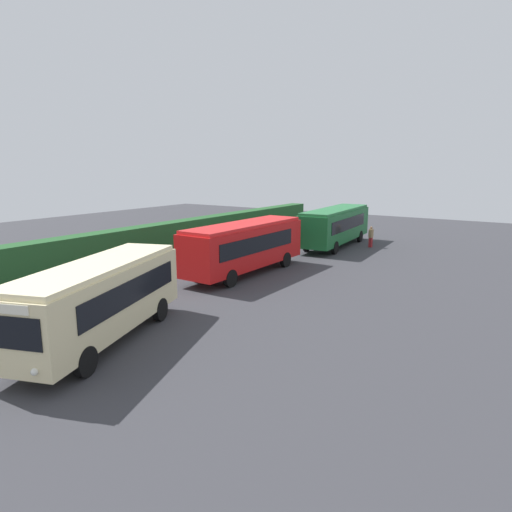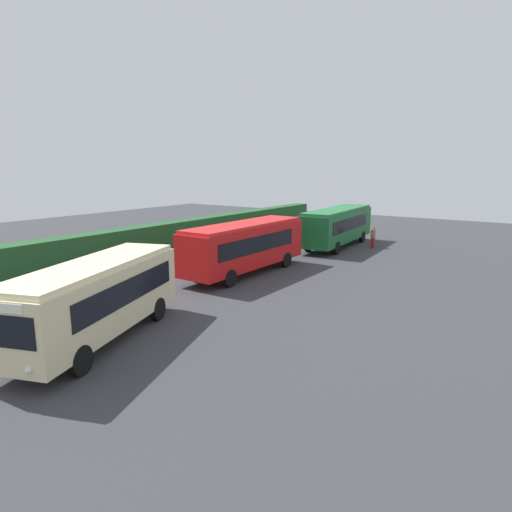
{
  "view_description": "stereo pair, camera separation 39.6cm",
  "coord_description": "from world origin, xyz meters",
  "px_view_note": "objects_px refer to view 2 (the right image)",
  "views": [
    {
      "loc": [
        -20.95,
        -15.46,
        6.62
      ],
      "look_at": [
        1.33,
        -0.8,
        1.22
      ],
      "focal_mm": 31.33,
      "sensor_mm": 36.0,
      "label": 1
    },
    {
      "loc": [
        -20.73,
        -15.79,
        6.62
      ],
      "look_at": [
        1.33,
        -0.8,
        1.22
      ],
      "focal_mm": 31.33,
      "sensor_mm": 36.0,
      "label": 2
    }
  ],
  "objects_px": {
    "bus_cream": "(96,296)",
    "person_far": "(373,237)",
    "traffic_cone": "(267,250)",
    "person_right": "(317,231)",
    "bus_red": "(245,245)",
    "bus_green": "(337,225)"
  },
  "relations": [
    {
      "from": "bus_cream",
      "to": "person_right",
      "type": "relative_size",
      "value": 4.69
    },
    {
      "from": "bus_cream",
      "to": "bus_red",
      "type": "height_order",
      "value": "bus_red"
    },
    {
      "from": "bus_red",
      "to": "person_right",
      "type": "xyz_separation_m",
      "value": [
        13.0,
        1.58,
        -0.8
      ]
    },
    {
      "from": "bus_green",
      "to": "person_far",
      "type": "distance_m",
      "value": 3.07
    },
    {
      "from": "bus_green",
      "to": "person_far",
      "type": "bearing_deg",
      "value": -67.84
    },
    {
      "from": "bus_cream",
      "to": "person_right",
      "type": "bearing_deg",
      "value": 167.65
    },
    {
      "from": "bus_cream",
      "to": "traffic_cone",
      "type": "height_order",
      "value": "bus_cream"
    },
    {
      "from": "person_far",
      "to": "traffic_cone",
      "type": "height_order",
      "value": "person_far"
    },
    {
      "from": "person_far",
      "to": "traffic_cone",
      "type": "distance_m",
      "value": 9.31
    },
    {
      "from": "person_right",
      "to": "traffic_cone",
      "type": "relative_size",
      "value": 3.22
    },
    {
      "from": "person_right",
      "to": "bus_red",
      "type": "bearing_deg",
      "value": 179.51
    },
    {
      "from": "bus_red",
      "to": "person_right",
      "type": "relative_size",
      "value": 5.15
    },
    {
      "from": "bus_cream",
      "to": "person_right",
      "type": "xyz_separation_m",
      "value": [
        25.04,
        3.27,
        -0.74
      ]
    },
    {
      "from": "person_right",
      "to": "bus_green",
      "type": "bearing_deg",
      "value": -119.74
    },
    {
      "from": "person_right",
      "to": "traffic_cone",
      "type": "distance_m",
      "value": 7.14
    },
    {
      "from": "bus_red",
      "to": "traffic_cone",
      "type": "height_order",
      "value": "bus_red"
    },
    {
      "from": "bus_green",
      "to": "person_right",
      "type": "height_order",
      "value": "bus_green"
    },
    {
      "from": "bus_red",
      "to": "person_far",
      "type": "relative_size",
      "value": 5.75
    },
    {
      "from": "bus_green",
      "to": "person_right",
      "type": "relative_size",
      "value": 5.5
    },
    {
      "from": "bus_cream",
      "to": "person_far",
      "type": "bearing_deg",
      "value": 156.33
    },
    {
      "from": "bus_red",
      "to": "bus_green",
      "type": "bearing_deg",
      "value": -3.13
    },
    {
      "from": "bus_red",
      "to": "traffic_cone",
      "type": "relative_size",
      "value": 16.55
    }
  ]
}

